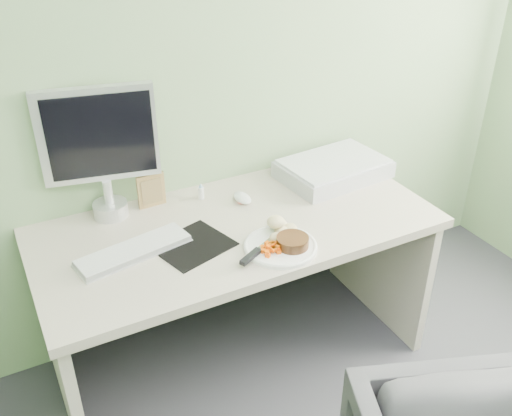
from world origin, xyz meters
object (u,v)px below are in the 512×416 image
plate (280,247)px  scanner (333,170)px  monitor (100,146)px  desk (238,261)px

plate → scanner: scanner is taller
scanner → monitor: 1.04m
plate → scanner: (0.50, 0.39, 0.03)m
plate → scanner: bearing=38.0°
plate → monitor: 0.79m
scanner → plate: bearing=-147.2°
scanner → desk: bearing=-169.3°
desk → monitor: 0.72m
desk → scanner: size_ratio=3.37×
scanner → monitor: bearing=166.1°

